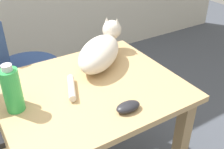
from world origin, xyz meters
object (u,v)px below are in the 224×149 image
object	(u,v)px
office_chair	(23,85)
cat	(101,50)
spray_bottle	(12,90)
computer_mouse	(128,107)

from	to	relation	value
office_chair	cat	bearing A→B (deg)	-56.43
cat	office_chair	bearing A→B (deg)	123.57
spray_bottle	cat	bearing A→B (deg)	16.85
computer_mouse	cat	bearing A→B (deg)	76.19
cat	computer_mouse	bearing A→B (deg)	-103.81
office_chair	cat	world-z (taller)	office_chair
office_chair	computer_mouse	world-z (taller)	office_chair
office_chair	cat	xyz separation A→B (m)	(0.33, -0.50, 0.39)
office_chair	computer_mouse	size ratio (longest dim) A/B	8.52
office_chair	cat	size ratio (longest dim) A/B	1.91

